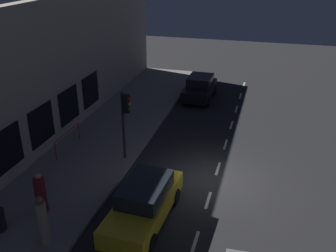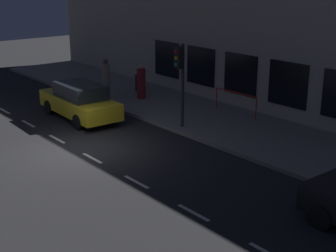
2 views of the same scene
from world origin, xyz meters
name	(u,v)px [view 1 (image 1 of 2)]	position (x,y,z in m)	size (l,w,h in m)	color
ground_plane	(214,180)	(0.00, 0.00, 0.00)	(60.00, 60.00, 0.00)	#232326
sidewalk	(87,160)	(6.25, 0.00, 0.07)	(4.50, 32.00, 0.15)	gray
building_facade	(30,85)	(8.80, 0.00, 3.65)	(0.65, 32.00, 7.31)	#B2A893
lane_centre_line	(218,169)	(0.00, -1.00, 0.00)	(0.12, 27.20, 0.01)	beige
traffic_light	(125,114)	(4.36, -0.58, 2.48)	(0.48, 0.32, 3.35)	#2D2D30
parked_car_1	(200,88)	(2.70, -10.09, 0.79)	(1.91, 3.89, 1.58)	black
parked_car_2	(144,202)	(2.11, 3.47, 0.79)	(1.96, 4.64, 1.58)	gold
pedestrian_0	(41,194)	(5.98, 4.22, 0.91)	(0.56, 0.56, 1.68)	maroon
pedestrian_1	(43,222)	(4.92, 5.75, 1.03)	(0.51, 0.51, 1.88)	gray
red_railing	(67,136)	(7.55, -0.63, 0.89)	(0.05, 2.41, 0.97)	red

